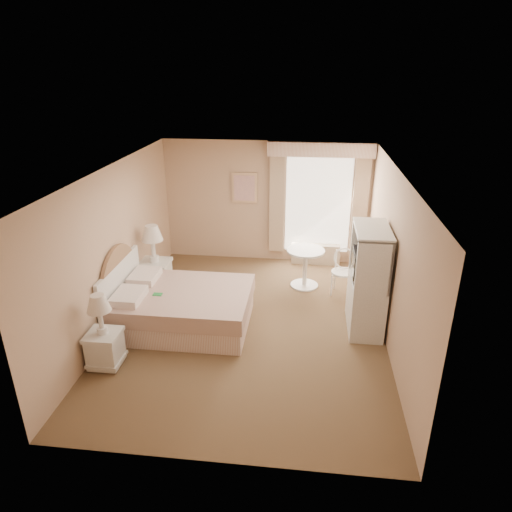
# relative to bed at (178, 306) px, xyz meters

# --- Properties ---
(room) EXTENTS (4.21, 5.51, 2.51)m
(room) POSITION_rel_bed_xyz_m (1.12, 0.10, 0.91)
(room) COLOR brown
(room) RESTS_ON ground
(window) EXTENTS (2.05, 0.22, 2.51)m
(window) POSITION_rel_bed_xyz_m (2.17, 2.76, 1.00)
(window) COLOR white
(window) RESTS_ON room
(framed_art) EXTENTS (0.52, 0.04, 0.62)m
(framed_art) POSITION_rel_bed_xyz_m (0.67, 2.82, 1.21)
(framed_art) COLOR #D9AF85
(framed_art) RESTS_ON room
(bed) EXTENTS (2.09, 1.59, 1.40)m
(bed) POSITION_rel_bed_xyz_m (0.00, 0.00, 0.00)
(bed) COLOR tan
(bed) RESTS_ON room
(nightstand_near) EXTENTS (0.44, 0.44, 1.08)m
(nightstand_near) POSITION_rel_bed_xyz_m (-0.72, -1.16, 0.07)
(nightstand_near) COLOR white
(nightstand_near) RESTS_ON room
(nightstand_far) EXTENTS (0.53, 0.53, 1.27)m
(nightstand_far) POSITION_rel_bed_xyz_m (-0.72, 1.06, 0.14)
(nightstand_far) COLOR white
(nightstand_far) RESTS_ON room
(round_table) EXTENTS (0.70, 0.70, 0.74)m
(round_table) POSITION_rel_bed_xyz_m (1.97, 1.62, 0.15)
(round_table) COLOR white
(round_table) RESTS_ON room
(cafe_chair) EXTENTS (0.48, 0.48, 0.84)m
(cafe_chair) POSITION_rel_bed_xyz_m (2.65, 1.45, 0.15)
(cafe_chair) COLOR white
(cafe_chair) RESTS_ON room
(armoire) EXTENTS (0.50, 1.00, 1.67)m
(armoire) POSITION_rel_bed_xyz_m (2.94, 0.27, 0.35)
(armoire) COLOR white
(armoire) RESTS_ON room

